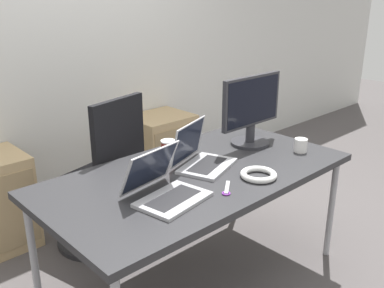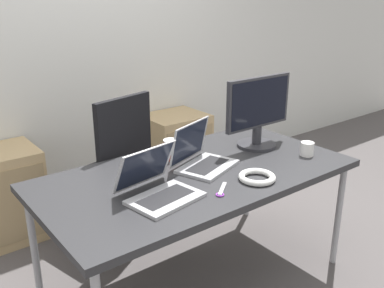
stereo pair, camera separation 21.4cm
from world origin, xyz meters
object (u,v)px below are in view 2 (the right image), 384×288
object	(u,v)px
cabinet_left	(2,196)
laptop_right	(202,158)
cable_coil	(257,177)
cabinet_right	(175,150)
coffee_cup_white	(307,149)
laptop_left	(158,187)
monitor	(258,112)
office_chair	(109,188)
coffee_cup_brown	(171,149)

from	to	relation	value
cabinet_left	laptop_right	size ratio (longest dim) A/B	1.63
cabinet_left	cable_coil	world-z (taller)	cable_coil
cabinet_left	cabinet_right	bearing A→B (deg)	0.00
cabinet_left	coffee_cup_white	world-z (taller)	coffee_cup_white
cabinet_left	cabinet_right	world-z (taller)	same
cabinet_right	laptop_right	xyz separation A→B (m)	(-0.66, -1.19, 0.45)
cabinet_right	laptop_left	size ratio (longest dim) A/B	1.71
monitor	cabinet_left	bearing A→B (deg)	139.83
office_chair	laptop_right	xyz separation A→B (m)	(0.26, -0.70, 0.38)
coffee_cup_brown	laptop_right	bearing A→B (deg)	-70.06
cable_coil	office_chair	bearing A→B (deg)	109.94
office_chair	cabinet_right	bearing A→B (deg)	27.89
cabinet_left	laptop_left	distance (m)	1.49
office_chair	coffee_cup_brown	world-z (taller)	office_chair
coffee_cup_white	coffee_cup_brown	size ratio (longest dim) A/B	0.70
coffee_cup_brown	cable_coil	world-z (taller)	coffee_cup_brown
office_chair	coffee_cup_white	size ratio (longest dim) A/B	12.53
cabinet_right	laptop_left	distance (m)	1.79
laptop_left	coffee_cup_white	distance (m)	1.04
coffee_cup_brown	monitor	bearing A→B (deg)	-15.04
cabinet_right	laptop_left	world-z (taller)	laptop_left
coffee_cup_brown	cabinet_left	bearing A→B (deg)	128.16
laptop_left	cabinet_right	bearing A→B (deg)	51.78
cabinet_right	laptop_right	size ratio (longest dim) A/B	1.63
cabinet_left	coffee_cup_white	xyz separation A→B (m)	(1.47, -1.45, 0.44)
cabinet_left	office_chair	bearing A→B (deg)	-39.61
cabinet_right	cabinet_left	bearing A→B (deg)	180.00
cabinet_left	laptop_left	xyz separation A→B (m)	(0.44, -1.36, 0.45)
cable_coil	laptop_left	bearing A→B (deg)	163.13
office_chair	cabinet_right	distance (m)	1.04
coffee_cup_white	coffee_cup_brown	bearing A→B (deg)	146.42
cabinet_left	coffee_cup_white	bearing A→B (deg)	-44.53
cable_coil	coffee_cup_white	bearing A→B (deg)	7.90
monitor	office_chair	bearing A→B (deg)	139.40
cabinet_right	coffee_cup_brown	size ratio (longest dim) A/B	5.38
cabinet_right	coffee_cup_brown	distance (m)	1.31
laptop_right	cable_coil	size ratio (longest dim) A/B	2.04
office_chair	cabinet_left	world-z (taller)	office_chair
laptop_right	coffee_cup_white	distance (m)	0.68
office_chair	laptop_right	size ratio (longest dim) A/B	2.64
cabinet_right	cable_coil	bearing A→B (deg)	-109.70
monitor	cabinet_right	bearing A→B (deg)	82.14
laptop_left	cable_coil	distance (m)	0.55
coffee_cup_white	office_chair	bearing A→B (deg)	132.61
office_chair	laptop_right	distance (m)	0.84
cabinet_right	monitor	xyz separation A→B (m)	(-0.16, -1.14, 0.63)
office_chair	coffee_cup_brown	distance (m)	0.66
laptop_right	monitor	size ratio (longest dim) A/B	0.77
cabinet_left	cabinet_right	size ratio (longest dim) A/B	1.00
office_chair	cabinet_left	distance (m)	0.77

